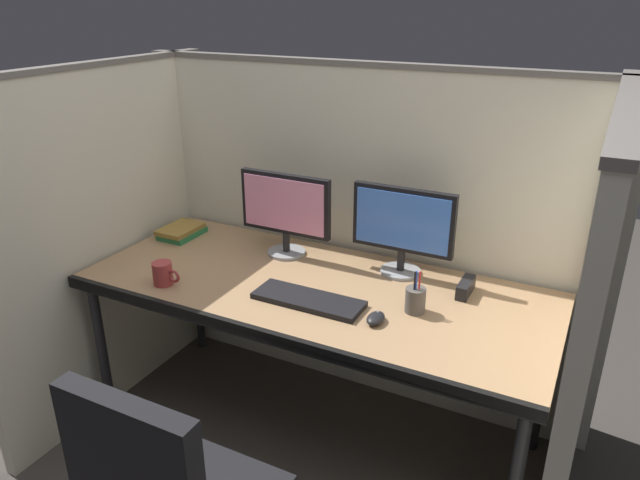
{
  "coord_description": "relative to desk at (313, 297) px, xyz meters",
  "views": [
    {
      "loc": [
        0.98,
        -1.58,
        1.83
      ],
      "look_at": [
        0.0,
        0.35,
        0.92
      ],
      "focal_mm": 33.07,
      "sensor_mm": 36.0,
      "label": 1
    }
  ],
  "objects": [
    {
      "name": "coffee_mug",
      "position": [
        -0.55,
        -0.25,
        0.1
      ],
      "size": [
        0.13,
        0.08,
        0.09
      ],
      "color": "#993333",
      "rests_on": "desk"
    },
    {
      "name": "keyboard_main",
      "position": [
        0.04,
        -0.12,
        0.06
      ],
      "size": [
        0.43,
        0.15,
        0.02
      ],
      "primitive_type": "cube",
      "color": "black",
      "rests_on": "desk"
    },
    {
      "name": "cubicle_partition_left",
      "position": [
        -0.99,
        -0.09,
        0.1
      ],
      "size": [
        0.06,
        1.41,
        1.57
      ],
      "color": "beige",
      "rests_on": "ground"
    },
    {
      "name": "book_stack",
      "position": [
        -0.82,
        0.19,
        0.07
      ],
      "size": [
        0.15,
        0.22,
        0.05
      ],
      "color": "#26723F",
      "rests_on": "desk"
    },
    {
      "name": "monitor_right",
      "position": [
        0.27,
        0.28,
        0.27
      ],
      "size": [
        0.43,
        0.17,
        0.37
      ],
      "color": "gray",
      "rests_on": "desk"
    },
    {
      "name": "ground_plane",
      "position": [
        0.0,
        -0.29,
        -0.69
      ],
      "size": [
        8.0,
        8.0,
        0.0
      ],
      "primitive_type": "plane",
      "color": "#423D38"
    },
    {
      "name": "computer_mouse",
      "position": [
        0.33,
        -0.15,
        0.07
      ],
      "size": [
        0.06,
        0.1,
        0.04
      ],
      "color": "black",
      "rests_on": "desk"
    },
    {
      "name": "monitor_left",
      "position": [
        -0.26,
        0.23,
        0.27
      ],
      "size": [
        0.43,
        0.17,
        0.37
      ],
      "color": "gray",
      "rests_on": "desk"
    },
    {
      "name": "cubicle_partition_rear",
      "position": [
        0.0,
        0.46,
        0.1
      ],
      "size": [
        2.21,
        0.06,
        1.57
      ],
      "color": "beige",
      "rests_on": "ground"
    },
    {
      "name": "cubicle_partition_right",
      "position": [
        0.99,
        -0.09,
        0.1
      ],
      "size": [
        0.06,
        1.41,
        1.57
      ],
      "color": "beige",
      "rests_on": "ground"
    },
    {
      "name": "desk",
      "position": [
        0.0,
        0.0,
        0.0
      ],
      "size": [
        1.9,
        0.8,
        0.74
      ],
      "color": "#997551",
      "rests_on": "ground"
    },
    {
      "name": "red_stapler",
      "position": [
        0.56,
        0.22,
        0.08
      ],
      "size": [
        0.04,
        0.15,
        0.06
      ],
      "primitive_type": "cube",
      "color": "black",
      "rests_on": "desk"
    },
    {
      "name": "pen_cup",
      "position": [
        0.43,
        -0.01,
        0.1
      ],
      "size": [
        0.08,
        0.08,
        0.17
      ],
      "color": "#4C4742",
      "rests_on": "desk"
    }
  ]
}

